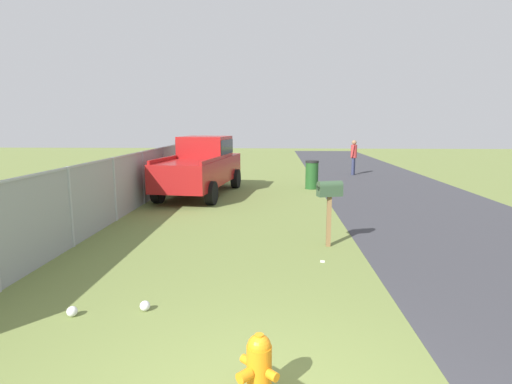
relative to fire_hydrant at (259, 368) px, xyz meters
The scene contains 10 objects.
road_asphalt 7.26m from the fire_hydrant, 40.17° to the right, with size 60.00×5.59×0.01m, color #38383D.
fire_hydrant is the anchor object (origin of this frame).
mailbox 5.16m from the fire_hydrant, 14.31° to the right, with size 0.34×0.55×1.39m.
pickup_truck 11.61m from the fire_hydrant, 12.71° to the left, with size 5.52×2.57×2.09m.
trash_bin 12.80m from the fire_hydrant, ahead, with size 0.53×0.53×1.12m.
pedestrian 17.73m from the fire_hydrant, 13.15° to the right, with size 0.45×0.35×1.74m.
fence_section 8.12m from the fire_hydrant, 30.41° to the left, with size 14.15×0.07×1.69m.
litter_wrapper_near_hydrant 4.08m from the fire_hydrant, 14.68° to the right, with size 0.12×0.08×0.01m, color silver.
litter_bag_midfield_b 2.43m from the fire_hydrant, 43.10° to the left, with size 0.14×0.14×0.14m, color silver.
litter_bag_by_mailbox 3.01m from the fire_hydrant, 59.00° to the left, with size 0.14×0.14×0.14m, color silver.
Camera 1 is at (-3.03, -0.08, 2.56)m, focal length 28.79 mm.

